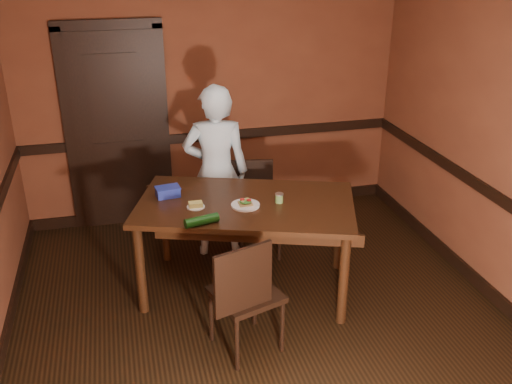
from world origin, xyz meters
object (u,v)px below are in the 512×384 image
dining_table (246,246)px  person (216,173)px  chair_far (259,210)px  chair_near (246,292)px  sauce_jar (279,198)px  sandwich_plate (245,204)px  food_tub (168,192)px  cheese_saucer (196,205)px

dining_table → person: bearing=119.0°
chair_far → chair_near: size_ratio=0.94×
sauce_jar → dining_table: bearing=164.7°
dining_table → sandwich_plate: size_ratio=7.59×
sandwich_plate → sauce_jar: size_ratio=2.89×
chair_far → sauce_jar: (-0.01, -0.68, 0.43)m
person → food_tub: size_ratio=7.67×
chair_far → sandwich_plate: bearing=-102.7°
sauce_jar → food_tub: 0.95m
chair_far → sandwich_plate: chair_far is taller
person → food_tub: 0.66m
dining_table → person: size_ratio=1.06×
dining_table → sauce_jar: size_ratio=21.95×
sandwich_plate → sauce_jar: bearing=-0.1°
sauce_jar → food_tub: food_tub is taller
chair_far → person: bearing=176.6°
dining_table → chair_near: chair_near is taller
sandwich_plate → chair_far: bearing=66.5°
cheese_saucer → food_tub: food_tub is taller
person → cheese_saucer: size_ratio=11.35×
person → sauce_jar: 0.87m
chair_near → person: (0.06, 1.47, 0.36)m
person → food_tub: (-0.50, -0.43, 0.04)m
chair_far → sandwich_plate: 0.84m
dining_table → food_tub: bearing=175.2°
dining_table → person: (-0.12, 0.70, 0.42)m
dining_table → chair_near: (-0.18, -0.77, 0.06)m
chair_far → person: (-0.39, 0.10, 0.39)m
food_tub → cheese_saucer: bearing=-62.0°
chair_far → cheese_saucer: (-0.69, -0.60, 0.41)m
chair_near → sandwich_plate: size_ratio=4.08×
sauce_jar → cheese_saucer: size_ratio=0.55×
dining_table → sandwich_plate: 0.44m
chair_near → food_tub: chair_near is taller
cheese_saucer → dining_table: bearing=0.0°
chair_near → cheese_saucer: (-0.24, 0.77, 0.38)m
chair_near → cheese_saucer: 0.89m
person → chair_far: bearing=175.0°
chair_far → sandwich_plate: (-0.29, -0.68, 0.41)m
person → sandwich_plate: (0.10, -0.78, 0.01)m
sauce_jar → chair_far: bearing=89.5°
person → sandwich_plate: 0.78m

